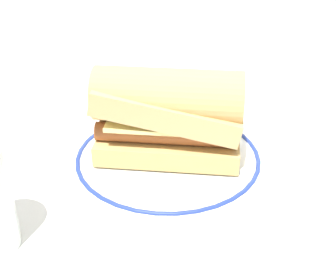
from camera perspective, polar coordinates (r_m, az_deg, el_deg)
ground_plane at (r=0.62m, az=-2.67°, el=-3.54°), size 1.50×1.50×0.00m
plate at (r=0.62m, az=-0.00°, el=-2.99°), size 0.26×0.26×0.01m
sausage_sandwich at (r=0.58m, az=0.00°, el=2.67°), size 0.20×0.15×0.12m
butter_knife at (r=0.82m, az=7.29°, el=5.48°), size 0.13×0.07×0.01m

